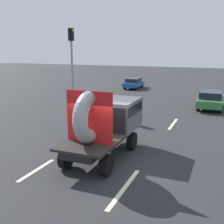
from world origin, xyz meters
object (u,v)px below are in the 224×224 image
Objects in this scene: traffic_light at (72,57)px; distant_sedan at (211,99)px; oncoming_car at (134,83)px; flatbed_truck at (108,119)px.

distant_sedan is at bearing 21.72° from traffic_light.
distant_sedan is at bearing -42.66° from oncoming_car.
distant_sedan is (3.60, 11.66, -0.81)m from flatbed_truck.
distant_sedan is 11.09m from traffic_light.
traffic_light reaches higher than distant_sedan.
oncoming_car is at bearing 85.70° from traffic_light.
traffic_light reaches higher than oncoming_car.
traffic_light is 1.66× the size of oncoming_car.
distant_sedan reaches higher than oncoming_car.
flatbed_truck is 12.23m from distant_sedan.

